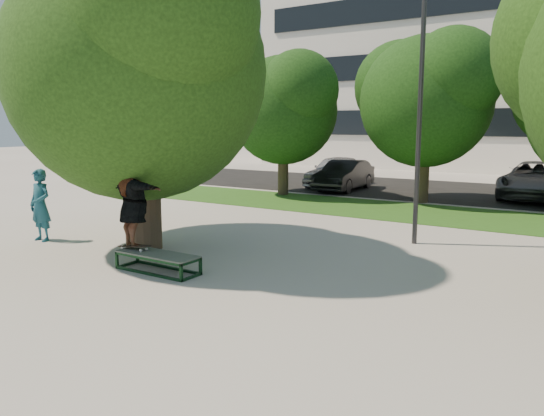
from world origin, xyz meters
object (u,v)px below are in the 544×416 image
Objects in this scene: lamppost at (420,114)px; tree_left at (137,57)px; bystander at (40,205)px; grind_box at (158,262)px; car_dark at (344,175)px; car_silver_a at (336,171)px; car_grey at (537,180)px.

tree_left is at bearing -143.58° from lamppost.
bystander is (-2.71, -0.88, -3.51)m from tree_left.
car_dark is at bearing 100.13° from grind_box.
tree_left is 14.39m from car_silver_a.
bystander is 0.35× the size of car_grey.
tree_left is 1.67× the size of car_silver_a.
car_dark is at bearing 124.50° from lamppost.
tree_left is at bearing 17.01° from bystander.
car_silver_a is (-3.49, 15.17, 0.54)m from grind_box.
bystander is 14.72m from car_silver_a.
car_silver_a is 8.51m from car_grey.
lamppost reaches higher than grind_box.
lamppost reaches higher than car_dark.
car_silver_a is at bearing 102.95° from grind_box.
car_grey is (6.79, 14.34, -3.70)m from tree_left.
bystander reaches higher than car_dark.
grind_box is 4.58m from bystander.
tree_left is 13.20m from car_dark.
bystander is at bearing -122.15° from car_grey.
lamppost is at bearing -58.52° from car_dark.
car_silver_a is at bearing 127.18° from car_dark.
grind_box is 0.99× the size of bystander.
tree_left is 6.70m from lamppost.
tree_left reaches higher than bystander.
car_dark is 0.78× the size of car_grey.
bystander is 17.94m from car_grey.
bystander is at bearing -161.98° from tree_left.
car_dark is at bearing 93.21° from tree_left.
car_grey is (5.00, 15.70, 0.54)m from grind_box.
bystander is at bearing -95.55° from car_silver_a.
lamppost is 1.51× the size of car_dark.
car_grey reaches higher than grind_box.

